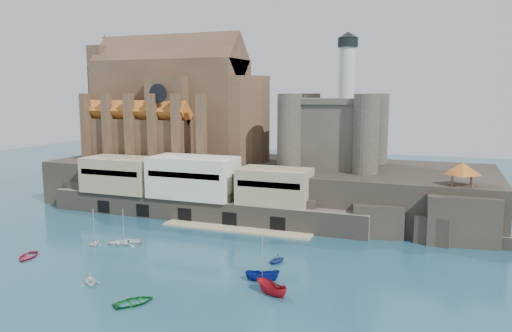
{
  "coord_description": "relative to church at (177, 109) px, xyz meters",
  "views": [
    {
      "loc": [
        38.91,
        -67.81,
        26.39
      ],
      "look_at": [
        0.81,
        32.0,
        10.46
      ],
      "focal_mm": 35.0,
      "sensor_mm": 36.0,
      "label": 1
    }
  ],
  "objects": [
    {
      "name": "boat_0",
      "position": [
        1.2,
        -50.78,
        -22.13
      ],
      "size": [
        3.67,
        2.21,
        4.95
      ],
      "primitive_type": "imported",
      "rotation": [
        0.0,
        0.0,
        0.36
      ],
      "color": "#B41D3A",
      "rests_on": "ground"
    },
    {
      "name": "ground",
      "position": [
        24.13,
        -41.85,
        -22.13
      ],
      "size": [
        300.0,
        300.0,
        0.0
      ],
      "primitive_type": "plane",
      "color": "navy",
      "rests_on": "ground"
    },
    {
      "name": "quay",
      "position": [
        13.94,
        -18.78,
        -16.06
      ],
      "size": [
        70.0,
        12.0,
        13.05
      ],
      "color": "#6A6255",
      "rests_on": "ground"
    },
    {
      "name": "boat_6",
      "position": [
        11.46,
        -39.26,
        -22.13
      ],
      "size": [
        3.13,
        4.27,
        5.9
      ],
      "primitive_type": "imported",
      "rotation": [
        0.0,
        0.0,
        5.22
      ],
      "color": "white",
      "rests_on": "ground"
    },
    {
      "name": "castle_keep",
      "position": [
        40.21,
        -0.78,
        -3.81
      ],
      "size": [
        21.2,
        21.2,
        29.3
      ],
      "color": "#433E35",
      "rests_on": "promontory"
    },
    {
      "name": "pavilion",
      "position": [
        66.13,
        -15.85,
        -9.4
      ],
      "size": [
        6.4,
        6.4,
        5.4
      ],
      "color": "#4E3624",
      "rests_on": "rock_outcrop"
    },
    {
      "name": "boat_5",
      "position": [
        42.66,
        -50.65,
        -22.13
      ],
      "size": [
        2.67,
        2.64,
        5.21
      ],
      "primitive_type": "imported",
      "rotation": [
        0.0,
        0.0,
        4.26
      ],
      "color": "#A81521",
      "rests_on": "ground"
    },
    {
      "name": "boat_3",
      "position": [
        27.53,
        -59.55,
        -22.13
      ],
      "size": [
        3.68,
        3.03,
        5.23
      ],
      "primitive_type": "imported",
      "rotation": [
        0.0,
        0.0,
        2.53
      ],
      "color": "#14752B",
      "rests_on": "ground"
    },
    {
      "name": "church",
      "position": [
        0.0,
        0.0,
        0.0
      ],
      "size": [
        47.0,
        25.93,
        30.51
      ],
      "color": "#4E3624",
      "rests_on": "promontory"
    },
    {
      "name": "boat_7",
      "position": [
        39.45,
        -38.84,
        -22.13
      ],
      "size": [
        3.31,
        2.78,
        3.29
      ],
      "primitive_type": "imported",
      "rotation": [
        0.0,
        0.0,
        5.84
      ],
      "color": "navy",
      "rests_on": "ground"
    },
    {
      "name": "boat_1",
      "position": [
        18.1,
        -56.28,
        -22.13
      ],
      "size": [
        3.27,
        3.34,
        3.37
      ],
      "primitive_type": "imported",
      "rotation": [
        0.0,
        0.0,
        0.83
      ],
      "color": "white",
      "rests_on": "ground"
    },
    {
      "name": "rock_outcrop",
      "position": [
        66.13,
        -16.01,
        -18.11
      ],
      "size": [
        14.5,
        10.5,
        8.7
      ],
      "color": "black",
      "rests_on": "ground"
    },
    {
      "name": "promontory",
      "position": [
        23.94,
        -2.48,
        -17.2
      ],
      "size": [
        100.0,
        36.0,
        10.0
      ],
      "color": "black",
      "rests_on": "ground"
    },
    {
      "name": "boat_4",
      "position": [
        6.93,
        -41.45,
        -22.13
      ],
      "size": [
        2.62,
        1.8,
        2.83
      ],
      "primitive_type": "imported",
      "rotation": [
        0.0,
        0.0,
        3.28
      ],
      "color": "white",
      "rests_on": "ground"
    },
    {
      "name": "boat_2",
      "position": [
        39.92,
        -46.55,
        -22.13
      ],
      "size": [
        2.31,
        2.28,
        4.88
      ],
      "primitive_type": "imported",
      "rotation": [
        0.0,
        0.0,
        1.85
      ],
      "color": "navy",
      "rests_on": "ground"
    }
  ]
}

